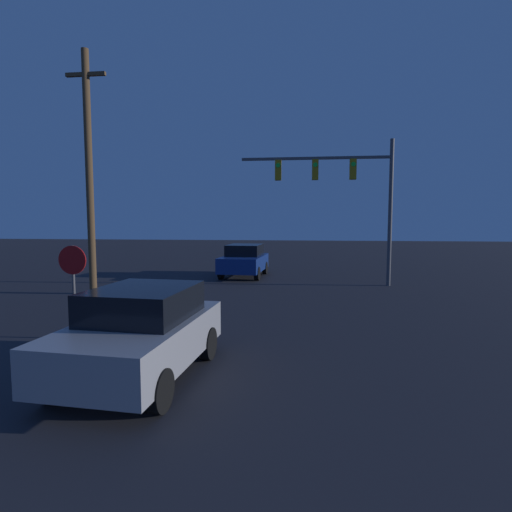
{
  "coord_description": "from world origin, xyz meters",
  "views": [
    {
      "loc": [
        1.45,
        0.45,
        2.91
      ],
      "look_at": [
        0.0,
        13.06,
        1.79
      ],
      "focal_mm": 28.0,
      "sensor_mm": 36.0,
      "label": 1
    }
  ],
  "objects": [
    {
      "name": "car_near",
      "position": [
        -1.5,
        7.39,
        0.86
      ],
      "size": [
        2.27,
        3.99,
        1.67
      ],
      "rotation": [
        0.0,
        0.0,
        3.07
      ],
      "color": "#99999E",
      "rests_on": "ground_plane"
    },
    {
      "name": "car_far",
      "position": [
        -1.53,
        20.97,
        0.86
      ],
      "size": [
        2.25,
        3.97,
        1.67
      ],
      "rotation": [
        0.0,
        0.0,
        3.07
      ],
      "color": "navy",
      "rests_on": "ground_plane"
    },
    {
      "name": "traffic_signal_mast",
      "position": [
        3.36,
        18.78,
        4.5
      ],
      "size": [
        6.73,
        0.3,
        6.48
      ],
      "color": "#4C4C51",
      "rests_on": "ground_plane"
    },
    {
      "name": "stop_sign",
      "position": [
        -4.1,
        9.54,
        1.61
      ],
      "size": [
        0.7,
        0.07,
        2.31
      ],
      "color": "#4C4C51",
      "rests_on": "ground_plane"
    },
    {
      "name": "utility_pole",
      "position": [
        -6.81,
        15.35,
        4.86
      ],
      "size": [
        1.59,
        0.28,
        9.42
      ],
      "color": "brown",
      "rests_on": "ground_plane"
    }
  ]
}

